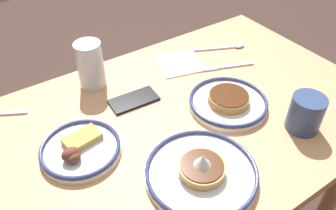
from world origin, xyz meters
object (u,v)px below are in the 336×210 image
Objects in this scene: coffee_mug at (306,112)px; tea_spoon at (226,47)px; paper_napkin at (180,63)px; plate_near_main at (80,149)px; drinking_glass at (91,67)px; butter_knife at (223,67)px; plate_center_pancakes at (228,101)px; plate_far_companion at (201,172)px; cell_phone at (134,100)px.

coffee_mug reaches higher than tea_spoon.
coffee_mug is at bearing 102.21° from paper_napkin.
drinking_glass is at bearing -121.21° from plate_near_main.
plate_near_main is 0.97× the size of butter_knife.
plate_near_main is at bearing -24.83° from coffee_mug.
plate_near_main reaches higher than paper_napkin.
coffee_mug is 0.72× the size of paper_napkin.
plate_center_pancakes is at bearing -59.41° from coffee_mug.
plate_center_pancakes reaches higher than butter_knife.
tea_spoon is at bearing -164.55° from plate_near_main.
cell_phone is at bearing -91.15° from plate_far_companion.
coffee_mug is at bearing 87.98° from butter_knife.
plate_center_pancakes is 0.20m from butter_knife.
coffee_mug is (-0.11, 0.18, 0.04)m from plate_center_pancakes.
paper_napkin is at bearing -92.58° from plate_center_pancakes.
paper_napkin is at bearing -156.05° from cell_phone.
cell_phone is 0.96× the size of paper_napkin.
drinking_glass is 0.17m from cell_phone.
coffee_mug is 0.45m from paper_napkin.
tea_spoon reaches higher than cell_phone.
plate_far_companion is at bearing 60.39° from paper_napkin.
drinking_glass is (-0.15, -0.25, 0.05)m from plate_near_main.
plate_far_companion is at bearing 92.47° from cell_phone.
coffee_mug is 0.45m from tea_spoon.
drinking_glass reaches higher than cell_phone.
tea_spoon is (-0.44, -0.41, -0.01)m from plate_far_companion.
plate_center_pancakes is at bearing 145.31° from cell_phone.
paper_napkin is at bearing -77.79° from coffee_mug.
tea_spoon is (-0.21, -0.25, -0.01)m from plate_center_pancakes.
butter_knife is at bearing -137.39° from plate_far_companion.
drinking_glass is 0.70× the size of butter_knife.
coffee_mug is at bearing 155.17° from plate_near_main.
cell_phone reaches higher than paper_napkin.
plate_center_pancakes is at bearing 131.85° from drinking_glass.
cell_phone is (-0.01, -0.33, -0.01)m from plate_far_companion.
butter_knife is (-0.35, -0.32, -0.01)m from plate_far_companion.
paper_napkin is 0.71× the size of butter_knife.
plate_near_main is 0.44m from plate_center_pancakes.
plate_center_pancakes reaches higher than paper_napkin.
cell_phone is 0.44m from tea_spoon.
coffee_mug is (-0.33, 0.02, 0.04)m from plate_far_companion.
paper_napkin is at bearing 168.89° from drinking_glass.
plate_near_main is 0.60m from coffee_mug.
coffee_mug reaches higher than plate_center_pancakes.
plate_far_companion is at bearing 132.23° from plate_near_main.
cell_phone is (-0.06, 0.14, -0.06)m from drinking_glass.
plate_center_pancakes is 0.28m from plate_far_companion.
plate_near_main is 1.37× the size of drinking_glass.
plate_center_pancakes reaches higher than tea_spoon.
plate_near_main is 1.11× the size of tea_spoon.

